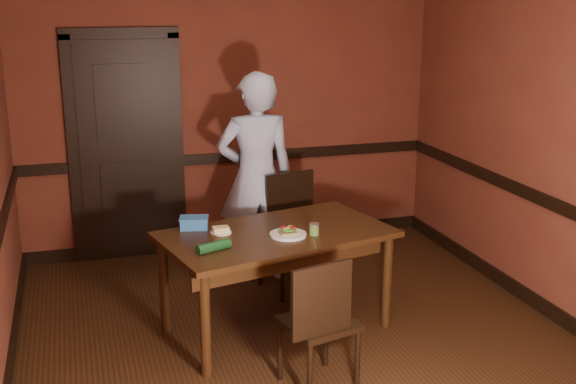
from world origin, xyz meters
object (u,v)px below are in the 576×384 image
sandwich_plate (288,233)px  sauce_jar (314,229)px  cheese_saucer (221,231)px  dining_table (276,281)px  person (256,178)px  chair_near (318,320)px  chair_far (292,235)px  food_tub (194,223)px

sandwich_plate → sauce_jar: 0.19m
sauce_jar → cheese_saucer: 0.68m
cheese_saucer → dining_table: bearing=-13.2°
cheese_saucer → sauce_jar: bearing=-20.3°
person → sandwich_plate: bearing=91.2°
dining_table → sauce_jar: 0.51m
cheese_saucer → person: bearing=61.8°
sauce_jar → chair_near: bearing=-106.5°
dining_table → cheese_saucer: 0.57m
dining_table → cheese_saucer: bearing=154.0°
dining_table → chair_far: (0.33, 0.69, 0.10)m
person → cheese_saucer: person is taller
food_tub → dining_table: bearing=-11.3°
dining_table → chair_near: (0.03, -0.85, 0.07)m
dining_table → sauce_jar: bearing=-43.2°
sauce_jar → cheese_saucer: sauce_jar is taller
sandwich_plate → food_tub: bearing=149.9°
dining_table → sandwich_plate: 0.42m
chair_near → person: 1.94m
person → sandwich_plate: 1.15m
chair_near → cheese_saucer: chair_near is taller
chair_far → cheese_saucer: bearing=-152.9°
chair_near → food_tub: size_ratio=3.79×
sandwich_plate → sauce_jar: size_ratio=3.10×
dining_table → person: person is taller
chair_far → sandwich_plate: bearing=-121.6°
dining_table → person: bearing=70.7°
person → food_tub: 1.03m
sandwich_plate → cheese_saucer: (-0.45, 0.20, 0.00)m
person → sauce_jar: 1.19m
sandwich_plate → sauce_jar: sauce_jar is taller
dining_table → chair_near: 0.86m
chair_near → sandwich_plate: (0.02, 0.75, 0.34)m
chair_far → sauce_jar: size_ratio=11.35×
food_tub → sauce_jar: bearing=-13.2°
chair_far → sandwich_plate: 0.90m
chair_far → sauce_jar: chair_far is taller
sandwich_plate → cheese_saucer: sandwich_plate is taller
sandwich_plate → food_tub: 0.71m
food_tub → sandwich_plate: bearing=-17.2°
chair_near → person: (0.08, 1.88, 0.46)m
cheese_saucer → sandwich_plate: bearing=-23.7°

